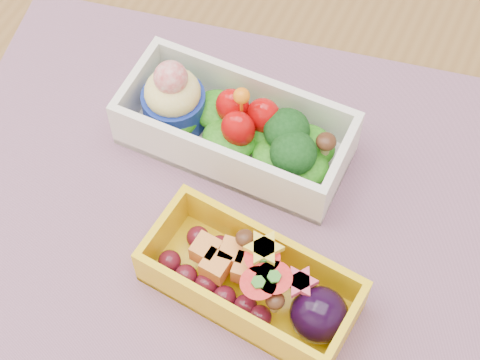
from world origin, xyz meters
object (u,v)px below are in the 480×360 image
at_px(table, 253,302).
at_px(placemat, 228,208).
at_px(bento_yellow, 255,282).
at_px(bento_white, 234,127).

bearing_deg(table, placemat, 143.70).
bearing_deg(bento_yellow, bento_white, 127.09).
bearing_deg(placemat, bento_white, 110.01).
xyz_separation_m(placemat, bento_yellow, (0.05, -0.06, 0.02)).
relative_size(placemat, bento_yellow, 2.87).
xyz_separation_m(table, bento_white, (-0.05, 0.08, 0.13)).
height_order(bento_white, bento_yellow, bento_white).
relative_size(placemat, bento_white, 2.52).
xyz_separation_m(bento_white, bento_yellow, (0.07, -0.11, -0.00)).
height_order(placemat, bento_yellow, bento_yellow).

